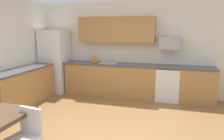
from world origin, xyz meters
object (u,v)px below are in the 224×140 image
Objects in this scene: oven_range at (168,84)px; kettle at (94,60)px; refrigerator at (55,61)px; chair_near_table at (25,134)px; microwave at (170,43)px.

kettle reaches higher than oven_range.
oven_range is 4.55× the size of kettle.
refrigerator is 9.41× the size of kettle.
refrigerator is at bearing -174.00° from kettle.
oven_range is 1.07× the size of chair_near_table.
refrigerator is at bearing -178.64° from oven_range.
refrigerator is at bearing 114.67° from chair_near_table.
microwave is 0.64× the size of chair_near_table.
kettle is (-2.14, -0.05, -0.52)m from microwave.
oven_range is (3.38, 0.08, -0.49)m from refrigerator.
chair_near_table is at bearing -83.77° from kettle.
chair_near_table is 4.25× the size of kettle.
microwave is (0.00, 0.10, 1.09)m from oven_range.
chair_near_table is at bearing -65.33° from refrigerator.
refrigerator is 2.21× the size of chair_near_table.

